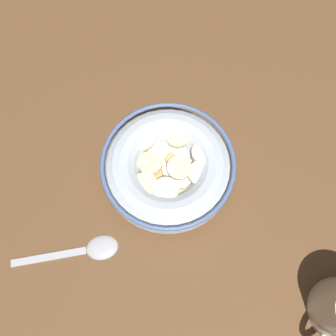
# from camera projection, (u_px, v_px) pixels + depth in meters

# --- Properties ---
(ground_plane) EXTENTS (1.26, 1.26, 0.02)m
(ground_plane) POSITION_uv_depth(u_px,v_px,m) (168.00, 177.00, 0.52)
(ground_plane) COLOR brown
(cereal_bowl) EXTENTS (0.18, 0.18, 0.05)m
(cereal_bowl) POSITION_uv_depth(u_px,v_px,m) (168.00, 168.00, 0.49)
(cereal_bowl) COLOR #B2BCC6
(cereal_bowl) RESTS_ON ground_plane
(spoon) EXTENTS (0.13, 0.10, 0.01)m
(spoon) POSITION_uv_depth(u_px,v_px,m) (89.00, 249.00, 0.47)
(spoon) COLOR #A5A5AD
(spoon) RESTS_ON ground_plane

